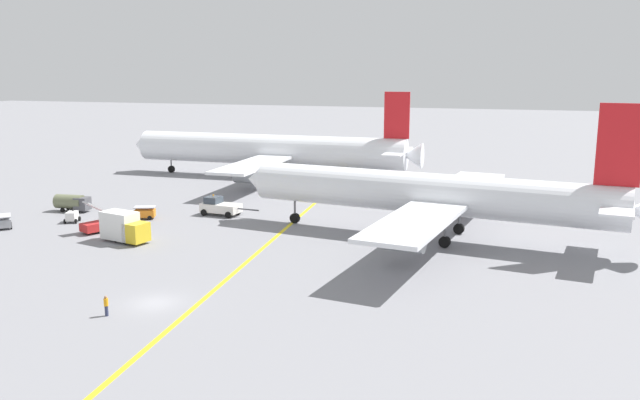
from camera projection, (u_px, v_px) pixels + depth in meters
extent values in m
plane|color=gray|center=(156.00, 303.00, 55.05)|extent=(600.00, 600.00, 0.00)
cube|color=yellow|center=(235.00, 272.00, 63.53)|extent=(11.94, 119.50, 0.01)
cylinder|color=white|center=(269.00, 150.00, 118.66)|extent=(51.28, 6.29, 5.58)
cone|color=white|center=(142.00, 145.00, 126.54)|extent=(2.87, 5.18, 5.14)
cone|color=white|center=(412.00, 155.00, 110.83)|extent=(3.66, 4.52, 4.47)
cube|color=white|center=(282.00, 155.00, 118.07)|extent=(7.06, 48.16, 0.44)
cube|color=white|center=(398.00, 152.00, 111.46)|extent=(3.38, 13.04, 0.28)
cube|color=red|center=(397.00, 115.00, 110.32)|extent=(4.40, 0.42, 7.99)
cylinder|color=#999EA3|center=(301.00, 155.00, 131.31)|extent=(4.24, 2.66, 2.60)
cylinder|color=#999EA3|center=(247.00, 175.00, 106.13)|extent=(4.24, 2.66, 2.60)
cylinder|color=slate|center=(280.00, 172.00, 115.13)|extent=(0.28, 0.28, 2.04)
cylinder|color=black|center=(280.00, 178.00, 115.33)|extent=(1.31, 0.57, 1.30)
cylinder|color=slate|center=(293.00, 167.00, 121.49)|extent=(0.28, 0.28, 2.04)
cylinder|color=black|center=(293.00, 172.00, 121.69)|extent=(1.31, 0.57, 1.30)
cylinder|color=slate|center=(171.00, 164.00, 125.38)|extent=(0.28, 0.28, 2.04)
cylinder|color=black|center=(171.00, 169.00, 125.58)|extent=(1.31, 0.57, 1.30)
cylinder|color=white|center=(427.00, 193.00, 75.59)|extent=(44.04, 10.11, 4.81)
cone|color=white|center=(257.00, 179.00, 85.24)|extent=(3.32, 4.74, 4.43)
cube|color=white|center=(445.00, 201.00, 74.81)|extent=(11.60, 43.56, 0.44)
cube|color=white|center=(617.00, 204.00, 66.97)|extent=(4.76, 13.29, 0.28)
cube|color=red|center=(620.00, 145.00, 65.88)|extent=(4.41, 0.89, 8.51)
cylinder|color=#999EA3|center=(460.00, 197.00, 86.29)|extent=(4.49, 3.09, 2.60)
cylinder|color=#999EA3|center=(404.00, 239.00, 64.89)|extent=(4.49, 3.09, 2.60)
cylinder|color=slate|center=(445.00, 231.00, 71.92)|extent=(0.28, 0.28, 2.56)
cylinder|color=black|center=(445.00, 242.00, 72.17)|extent=(1.36, 0.70, 1.30)
cylinder|color=slate|center=(459.00, 218.00, 77.95)|extent=(0.28, 0.28, 2.56)
cylinder|color=black|center=(459.00, 229.00, 78.20)|extent=(1.36, 0.70, 1.30)
cylinder|color=slate|center=(295.00, 209.00, 83.59)|extent=(0.28, 0.28, 2.56)
cylinder|color=black|center=(295.00, 218.00, 83.84)|extent=(1.36, 0.70, 1.30)
cube|color=white|center=(221.00, 208.00, 88.39)|extent=(5.58, 3.07, 1.15)
cube|color=#333D47|center=(213.00, 200.00, 88.65)|extent=(2.11, 2.25, 0.90)
cylinder|color=#4C4C51|center=(248.00, 210.00, 86.70)|extent=(3.20, 0.49, 0.20)
sphere|color=orange|center=(213.00, 195.00, 88.53)|extent=(0.24, 0.24, 0.24)
cylinder|color=black|center=(204.00, 212.00, 88.09)|extent=(0.92, 0.38, 0.90)
cylinder|color=black|center=(214.00, 209.00, 90.43)|extent=(0.92, 0.38, 0.90)
cylinder|color=black|center=(228.00, 215.00, 86.59)|extent=(0.92, 0.38, 0.90)
cylinder|color=black|center=(238.00, 211.00, 88.92)|extent=(0.92, 0.38, 0.90)
cube|color=red|center=(100.00, 225.00, 79.28)|extent=(3.60, 4.92, 1.00)
cube|color=silver|center=(101.00, 210.00, 79.12)|extent=(2.92, 4.39, 2.71)
cylinder|color=black|center=(98.00, 231.00, 78.37)|extent=(0.42, 0.63, 0.60)
cylinder|color=black|center=(92.00, 229.00, 79.28)|extent=(0.42, 0.63, 0.60)
cylinder|color=black|center=(109.00, 229.00, 79.48)|extent=(0.42, 0.63, 0.60)
cylinder|color=black|center=(103.00, 227.00, 80.38)|extent=(0.42, 0.63, 0.60)
cube|color=silver|center=(72.00, 216.00, 84.21)|extent=(1.77, 2.11, 1.10)
cylinder|color=black|center=(73.00, 209.00, 84.58)|extent=(0.16, 0.16, 0.50)
cylinder|color=black|center=(76.00, 221.00, 83.62)|extent=(0.40, 0.63, 0.60)
cylinder|color=black|center=(65.00, 221.00, 83.55)|extent=(0.40, 0.63, 0.60)
cylinder|color=black|center=(80.00, 219.00, 85.09)|extent=(0.40, 0.63, 0.60)
cylinder|color=black|center=(69.00, 219.00, 85.02)|extent=(0.40, 0.63, 0.60)
cube|color=orange|center=(145.00, 213.00, 86.06)|extent=(2.97, 2.36, 1.00)
cube|color=#B2B2B7|center=(145.00, 207.00, 85.89)|extent=(3.12, 2.48, 0.12)
cylinder|color=black|center=(152.00, 216.00, 86.89)|extent=(0.63, 0.41, 0.60)
cylinder|color=black|center=(150.00, 218.00, 85.52)|extent=(0.63, 0.41, 0.60)
cylinder|color=black|center=(141.00, 216.00, 86.80)|extent=(0.63, 0.41, 0.60)
cylinder|color=black|center=(138.00, 218.00, 85.43)|extent=(0.63, 0.41, 0.60)
cube|color=gray|center=(4.00, 222.00, 80.91)|extent=(2.89, 2.91, 1.00)
cube|color=#B2B2B7|center=(4.00, 216.00, 80.74)|extent=(3.04, 3.05, 0.12)
cylinder|color=black|center=(11.00, 227.00, 80.65)|extent=(0.56, 0.57, 0.60)
cylinder|color=black|center=(11.00, 224.00, 81.97)|extent=(0.56, 0.57, 0.60)
cylinder|color=#666B4C|center=(70.00, 202.00, 90.67)|extent=(4.20, 2.44, 2.00)
cube|color=#4C4C51|center=(83.00, 204.00, 90.31)|extent=(1.99, 1.95, 1.80)
cylinder|color=black|center=(78.00, 208.00, 91.41)|extent=(0.62, 0.27, 0.60)
cylinder|color=black|center=(72.00, 210.00, 90.06)|extent=(0.62, 0.27, 0.60)
cylinder|color=black|center=(68.00, 208.00, 91.71)|extent=(0.62, 0.27, 0.60)
cylinder|color=black|center=(63.00, 210.00, 90.36)|extent=(0.62, 0.27, 0.60)
cube|color=gold|center=(136.00, 232.00, 73.48)|extent=(2.67, 2.82, 2.20)
cube|color=silver|center=(120.00, 225.00, 74.70)|extent=(4.62, 3.25, 3.20)
cylinder|color=black|center=(134.00, 239.00, 74.87)|extent=(0.63, 0.32, 0.60)
cylinder|color=black|center=(125.00, 242.00, 73.69)|extent=(0.63, 0.32, 0.60)
cylinder|color=black|center=(125.00, 237.00, 75.63)|extent=(0.63, 0.32, 0.60)
cylinder|color=black|center=(116.00, 240.00, 74.45)|extent=(0.63, 0.32, 0.60)
cylinder|color=#2D3351|center=(107.00, 311.00, 52.08)|extent=(0.28, 0.28, 0.87)
cylinder|color=orange|center=(106.00, 302.00, 51.93)|extent=(0.36, 0.36, 0.61)
sphere|color=#9E704C|center=(106.00, 297.00, 51.85)|extent=(0.23, 0.23, 0.23)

